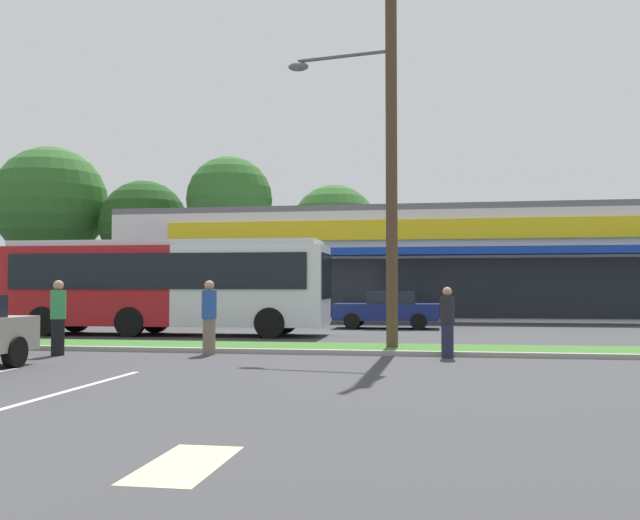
{
  "coord_description": "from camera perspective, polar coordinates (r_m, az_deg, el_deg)",
  "views": [
    {
      "loc": [
        6.06,
        -4.93,
        1.65
      ],
      "look_at": [
        2.17,
        18.1,
        2.53
      ],
      "focal_mm": 40.92,
      "sensor_mm": 36.0,
      "label": 1
    }
  ],
  "objects": [
    {
      "name": "city_bus",
      "position": [
        25.81,
        -11.89,
        -1.85
      ],
      "size": [
        11.27,
        2.93,
        3.25
      ],
      "rotation": [
        0.0,
        0.0,
        0.03
      ],
      "color": "#AD191E",
      "rests_on": "ground_plane"
    },
    {
      "name": "utility_pole",
      "position": [
        19.3,
        5.21,
        10.2
      ],
      "size": [
        3.13,
        2.38,
        10.85
      ],
      "color": "#4C3826",
      "rests_on": "ground_plane"
    },
    {
      "name": "tree_left",
      "position": [
        52.33,
        -13.62,
        2.69
      ],
      "size": [
        6.13,
        6.13,
        9.1
      ],
      "color": "#473323",
      "rests_on": "ground_plane"
    },
    {
      "name": "curb_lip",
      "position": [
        18.78,
        -9.33,
        -6.98
      ],
      "size": [
        56.0,
        0.24,
        0.12
      ],
      "primitive_type": "cube",
      "color": "#99968C",
      "rests_on": "ground_plane"
    },
    {
      "name": "storefront_building",
      "position": [
        40.91,
        7.8,
        -0.46
      ],
      "size": [
        31.02,
        13.22,
        5.68
      ],
      "color": "silver",
      "rests_on": "ground_plane"
    },
    {
      "name": "tree_far_left",
      "position": [
        55.83,
        -20.34,
        4.17
      ],
      "size": [
        8.09,
        8.09,
        11.72
      ],
      "color": "#473323",
      "rests_on": "ground_plane"
    },
    {
      "name": "tree_mid",
      "position": [
        50.87,
        1.12,
        2.5
      ],
      "size": [
        6.04,
        6.04,
        8.81
      ],
      "color": "#473323",
      "rests_on": "ground_plane"
    },
    {
      "name": "car_4",
      "position": [
        34.99,
        -21.17,
        -3.41
      ],
      "size": [
        4.14,
        1.87,
        1.55
      ],
      "color": "#0C3F1E",
      "rests_on": "ground_plane"
    },
    {
      "name": "car_0",
      "position": [
        29.47,
        5.32,
        -3.86
      ],
      "size": [
        4.2,
        1.94,
        1.49
      ],
      "rotation": [
        0.0,
        0.0,
        3.14
      ],
      "color": "navy",
      "rests_on": "ground_plane"
    },
    {
      "name": "pedestrian_near_bench",
      "position": [
        18.18,
        -8.66,
        -4.44
      ],
      "size": [
        0.37,
        0.37,
        1.82
      ],
      "rotation": [
        0.0,
        0.0,
        3.68
      ],
      "color": "#726651",
      "rests_on": "ground_plane"
    },
    {
      "name": "tree_mid_left",
      "position": [
        49.55,
        -7.1,
        4.71
      ],
      "size": [
        5.78,
        5.78,
        10.47
      ],
      "color": "#473323",
      "rests_on": "ground_plane"
    },
    {
      "name": "lot_arrow",
      "position": [
        7.16,
        -10.54,
        -15.41
      ],
      "size": [
        0.7,
        1.6,
        0.01
      ],
      "primitive_type": "cube",
      "color": "beige",
      "rests_on": "ground_plane"
    },
    {
      "name": "pedestrian_by_pole",
      "position": [
        18.82,
        -19.8,
        -4.26
      ],
      "size": [
        0.37,
        0.37,
        1.82
      ],
      "rotation": [
        0.0,
        0.0,
        5.87
      ],
      "color": "black",
      "rests_on": "ground_plane"
    },
    {
      "name": "car_2",
      "position": [
        32.12,
        -7.51,
        -3.67
      ],
      "size": [
        4.48,
        1.95,
        1.54
      ],
      "color": "slate",
      "rests_on": "ground_plane"
    },
    {
      "name": "pedestrian_mid",
      "position": [
        17.35,
        9.93,
        -4.82
      ],
      "size": [
        0.33,
        0.33,
        1.66
      ],
      "rotation": [
        0.0,
        0.0,
        0.28
      ],
      "color": "#1E2338",
      "rests_on": "ground_plane"
    },
    {
      "name": "grass_median",
      "position": [
        19.94,
        -8.19,
        -6.7
      ],
      "size": [
        56.0,
        2.2,
        0.12
      ],
      "primitive_type": "cube",
      "color": "#386B28",
      "rests_on": "ground_plane"
    },
    {
      "name": "parking_stripe_2",
      "position": [
        12.64,
        -18.59,
        -9.52
      ],
      "size": [
        0.12,
        4.8,
        0.01
      ],
      "primitive_type": "cube",
      "color": "silver",
      "rests_on": "ground_plane"
    }
  ]
}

